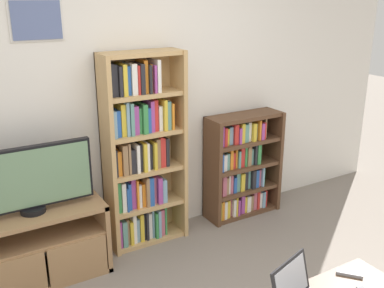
{
  "coord_description": "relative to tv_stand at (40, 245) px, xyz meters",
  "views": [
    {
      "loc": [
        -1.41,
        -1.51,
        2.08
      ],
      "look_at": [
        0.1,
        1.04,
        1.09
      ],
      "focal_mm": 42.0,
      "sensor_mm": 36.0,
      "label": 1
    }
  ],
  "objects": [
    {
      "name": "bookshelf_short",
      "position": [
        1.94,
        0.12,
        0.2
      ],
      "size": [
        0.75,
        0.28,
        1.01
      ],
      "color": "brown",
      "rests_on": "ground_plane"
    },
    {
      "name": "bookshelf_tall",
      "position": [
        0.91,
        0.13,
        0.53
      ],
      "size": [
        0.68,
        0.27,
        1.66
      ],
      "color": "tan",
      "rests_on": "ground_plane"
    },
    {
      "name": "wall_back",
      "position": [
        0.88,
        0.29,
        1.02
      ],
      "size": [
        5.94,
        0.09,
        2.6
      ],
      "color": "silver",
      "rests_on": "ground_plane"
    },
    {
      "name": "tv_stand",
      "position": [
        0.0,
        0.0,
        0.0
      ],
      "size": [
        0.99,
        0.45,
        0.57
      ],
      "color": "#9E754C",
      "rests_on": "ground_plane"
    },
    {
      "name": "television",
      "position": [
        -0.02,
        -0.01,
        0.54
      ],
      "size": [
        0.9,
        0.18,
        0.5
      ],
      "color": "black",
      "rests_on": "tv_stand"
    },
    {
      "name": "remote_near_laptop",
      "position": [
        1.57,
        -1.56,
        0.12
      ],
      "size": [
        0.14,
        0.15,
        0.02
      ],
      "rotation": [
        0.0,
        0.0,
        0.71
      ],
      "color": "#99999E",
      "rests_on": "coffee_table"
    }
  ]
}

